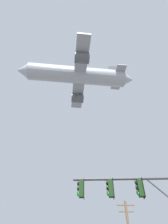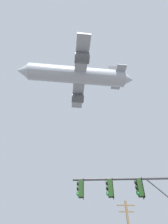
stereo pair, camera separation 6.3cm
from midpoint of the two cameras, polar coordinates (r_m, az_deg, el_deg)
signal_pole_near at (r=11.32m, az=16.16°, el=-24.11°), size 5.99×0.75×5.60m
airplane at (r=41.06m, az=-2.10°, el=11.02°), size 25.25×19.51×6.89m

